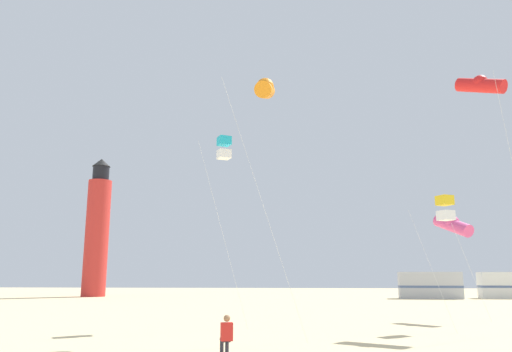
% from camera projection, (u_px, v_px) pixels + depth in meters
% --- Properties ---
extents(kite_flyer_standing, '(0.46, 0.56, 1.16)m').
position_uv_depth(kite_flyer_standing, '(226.00, 334.00, 14.48)').
color(kite_flyer_standing, red).
rests_on(kite_flyer_standing, ground).
extents(kite_box_cyan, '(2.39, 1.76, 9.24)m').
position_uv_depth(kite_box_cyan, '(224.00, 148.00, 24.83)').
color(kite_box_cyan, silver).
rests_on(kite_box_cyan, ground).
extents(kite_tube_rainbow, '(2.28, 2.70, 5.77)m').
position_uv_depth(kite_tube_rainbow, '(453.00, 225.00, 26.95)').
color(kite_tube_rainbow, silver).
rests_on(kite_tube_rainbow, ground).
extents(kite_tube_orange, '(3.21, 2.87, 10.80)m').
position_uv_depth(kite_tube_orange, '(265.00, 89.00, 20.94)').
color(kite_tube_orange, silver).
rests_on(kite_tube_orange, ground).
extents(kite_box_gold, '(2.01, 2.01, 5.93)m').
position_uv_depth(kite_box_gold, '(445.00, 208.00, 22.53)').
color(kite_box_gold, silver).
rests_on(kite_box_gold, ground).
extents(kite_tube_scarlet, '(2.94, 2.98, 12.36)m').
position_uv_depth(kite_tube_scarlet, '(480.00, 85.00, 24.51)').
color(kite_tube_scarlet, silver).
rests_on(kite_tube_scarlet, ground).
extents(lighthouse_distant, '(2.80, 2.80, 16.80)m').
position_uv_depth(lighthouse_distant, '(97.00, 230.00, 59.79)').
color(lighthouse_distant, red).
rests_on(lighthouse_distant, ground).
extents(rv_van_silver, '(6.61, 2.85, 2.80)m').
position_uv_depth(rv_van_silver, '(430.00, 285.00, 52.81)').
color(rv_van_silver, '#B7BABF').
rests_on(rv_van_silver, ground).
extents(rv_van_white, '(6.58, 2.77, 2.80)m').
position_uv_depth(rv_van_white, '(511.00, 285.00, 53.15)').
color(rv_van_white, white).
rests_on(rv_van_white, ground).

